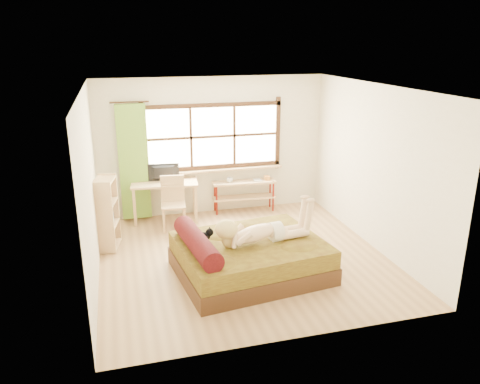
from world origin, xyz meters
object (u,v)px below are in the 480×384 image
object	(u,v)px
kitten	(201,236)
woman	(262,222)
desk	(165,187)
chair	(173,199)
bed	(247,257)
pipe_shelf	(245,189)
bookshelf	(107,213)

from	to	relation	value
kitten	woman	bearing A→B (deg)	-17.08
desk	chair	bearing A→B (deg)	-67.07
bed	pipe_shelf	size ratio (longest dim) A/B	1.79
kitten	bookshelf	size ratio (longest dim) A/B	0.26
desk	pipe_shelf	size ratio (longest dim) A/B	1.01
chair	desk	bearing A→B (deg)	112.93
pipe_shelf	kitten	bearing A→B (deg)	-114.50
kitten	bed	bearing A→B (deg)	-16.36
chair	kitten	bearing A→B (deg)	-79.86
kitten	pipe_shelf	bearing A→B (deg)	54.34
bookshelf	woman	bearing A→B (deg)	-24.22
bed	chair	distance (m)	2.32
desk	bookshelf	distance (m)	1.47
kitten	desk	xyz separation A→B (m)	(-0.26, 2.41, 0.02)
desk	chair	world-z (taller)	chair
woman	pipe_shelf	bearing A→B (deg)	72.21
desk	chair	distance (m)	0.40
chair	bookshelf	distance (m)	1.34
bookshelf	bed	bearing A→B (deg)	-26.09
woman	chair	xyz separation A→B (m)	(-1.02, 2.20, -0.30)
kitten	pipe_shelf	size ratio (longest dim) A/B	0.25
bed	kitten	bearing A→B (deg)	163.64
bed	chair	world-z (taller)	chair
woman	bed	bearing A→B (deg)	160.58
kitten	pipe_shelf	world-z (taller)	kitten
bed	chair	bearing A→B (deg)	103.38
bed	desk	world-z (taller)	bed
chair	pipe_shelf	size ratio (longest dim) A/B	0.76
kitten	bookshelf	world-z (taller)	bookshelf
bed	kitten	distance (m)	0.77
bookshelf	kitten	bearing A→B (deg)	-35.64
pipe_shelf	bookshelf	bearing A→B (deg)	-153.41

